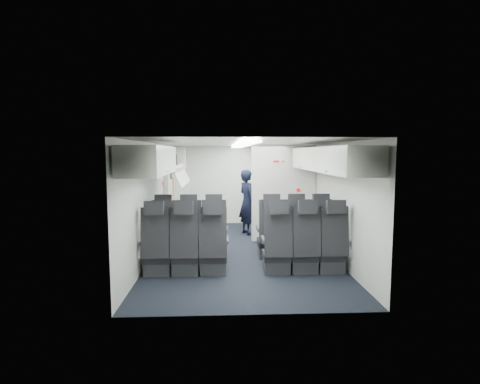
{
  "coord_description": "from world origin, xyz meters",
  "views": [
    {
      "loc": [
        -0.36,
        -7.37,
        1.97
      ],
      "look_at": [
        0.0,
        0.4,
        1.15
      ],
      "focal_mm": 28.0,
      "sensor_mm": 36.0,
      "label": 1
    }
  ],
  "objects": [
    {
      "name": "boarding_door",
      "position": [
        -1.64,
        1.55,
        0.95
      ],
      "size": [
        0.12,
        1.27,
        1.86
      ],
      "color": "silver",
      "rests_on": "cabin_shell"
    },
    {
      "name": "overhead_bin_left_front_open",
      "position": [
        -1.44,
        -0.25,
        1.74
      ],
      "size": [
        0.64,
        1.7,
        0.72
      ],
      "color": "#9E9E93",
      "rests_on": "cabin_shell"
    },
    {
      "name": "overhead_bin_right_front",
      "position": [
        1.4,
        -0.25,
        1.86
      ],
      "size": [
        0.53,
        1.7,
        0.4
      ],
      "color": "silver",
      "rests_on": "cabin_shell"
    },
    {
      "name": "flight_attendant",
      "position": [
        0.23,
        1.57,
        0.78
      ],
      "size": [
        0.58,
        0.67,
        1.57
      ],
      "primitive_type": "imported",
      "rotation": [
        0.0,
        0.0,
        1.99
      ],
      "color": "black",
      "rests_on": "ground"
    },
    {
      "name": "overhead_bin_right_rear",
      "position": [
        1.4,
        -2.0,
        1.86
      ],
      "size": [
        0.53,
        1.8,
        0.4
      ],
      "color": "silver",
      "rests_on": "cabin_shell"
    },
    {
      "name": "carry_on_bag",
      "position": [
        -1.45,
        -0.0,
        1.82
      ],
      "size": [
        0.41,
        0.34,
        0.21
      ],
      "primitive_type": "cube",
      "rotation": [
        0.0,
        0.0,
        0.3
      ],
      "color": "black",
      "rests_on": "overhead_bin_left_front_open"
    },
    {
      "name": "overhead_bin_left_rear",
      "position": [
        -1.4,
        -2.0,
        1.86
      ],
      "size": [
        0.53,
        1.8,
        0.4
      ],
      "color": "silver",
      "rests_on": "cabin_shell"
    },
    {
      "name": "galley_unit",
      "position": [
        0.95,
        2.72,
        0.95
      ],
      "size": [
        0.85,
        0.52,
        1.9
      ],
      "color": "#939399",
      "rests_on": "cabin_shell"
    },
    {
      "name": "seat_row_front",
      "position": [
        -0.0,
        -0.53,
        0.4
      ],
      "size": [
        3.33,
        0.56,
        1.24
      ],
      "color": "black",
      "rests_on": "cabin_shell"
    },
    {
      "name": "bulkhead_partition",
      "position": [
        0.98,
        0.8,
        1.08
      ],
      "size": [
        1.4,
        0.15,
        2.13
      ],
      "color": "silver",
      "rests_on": "cabin_shell"
    },
    {
      "name": "cabin_shell",
      "position": [
        0.0,
        0.0,
        1.12
      ],
      "size": [
        3.41,
        6.01,
        2.16
      ],
      "color": "black",
      "rests_on": "ground"
    },
    {
      "name": "seat_row_mid",
      "position": [
        -0.0,
        -1.43,
        0.4
      ],
      "size": [
        3.33,
        0.56,
        1.24
      ],
      "color": "black",
      "rests_on": "cabin_shell"
    },
    {
      "name": "papers",
      "position": [
        0.42,
        1.52,
        1.01
      ],
      "size": [
        0.22,
        0.06,
        0.15
      ],
      "primitive_type": "cube",
      "rotation": [
        0.0,
        0.0,
        0.17
      ],
      "color": "white",
      "rests_on": "flight_attendant"
    }
  ]
}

